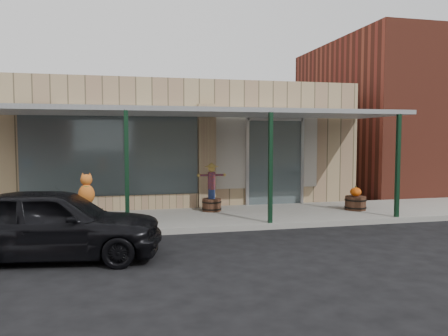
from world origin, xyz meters
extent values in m
plane|color=black|center=(0.00, 0.00, 0.00)|extent=(120.00, 120.00, 0.00)
cube|color=gray|center=(0.00, 3.60, 0.07)|extent=(40.00, 3.20, 0.15)
cube|color=tan|center=(0.00, 8.20, 2.10)|extent=(12.00, 6.00, 4.20)
cube|color=#4A575A|center=(-2.20, 5.05, 1.90)|extent=(5.20, 0.06, 2.80)
cube|color=#4A575A|center=(3.00, 5.18, 1.50)|extent=(1.80, 0.06, 2.80)
cube|color=tan|center=(0.70, 5.10, 1.70)|extent=(0.55, 0.30, 3.40)
cube|color=tan|center=(-2.20, 5.10, 0.35)|extent=(5.20, 0.30, 0.50)
cube|color=#A8A195|center=(0.00, 5.17, 2.00)|extent=(9.00, 0.02, 2.60)
cube|color=white|center=(0.00, 5.14, 3.20)|extent=(7.50, 0.03, 0.10)
cube|color=slate|center=(0.00, 3.60, 3.05)|extent=(12.00, 3.00, 0.12)
cube|color=black|center=(-1.80, 2.15, 1.55)|extent=(0.10, 0.10, 2.95)
cube|color=black|center=(1.80, 2.15, 1.55)|extent=(0.10, 0.10, 2.95)
cube|color=black|center=(5.50, 2.15, 1.55)|extent=(0.10, 0.10, 2.95)
cube|color=brown|center=(13.00, 9.20, 3.25)|extent=(12.00, 8.00, 6.50)
cylinder|color=#48291C|center=(0.69, 4.26, 0.34)|extent=(0.72, 0.72, 0.37)
cylinder|color=navy|center=(0.69, 4.26, 0.67)|extent=(0.27, 0.27, 0.28)
cylinder|color=#9C2E16|center=(0.69, 4.26, 1.06)|extent=(0.29, 0.29, 0.52)
sphere|color=#D5AA52|center=(0.69, 4.26, 1.42)|extent=(0.21, 0.21, 0.21)
cone|color=#D5AA52|center=(0.69, 4.26, 1.54)|extent=(0.34, 0.34, 0.13)
cylinder|color=#48291C|center=(5.00, 3.48, 0.36)|extent=(0.80, 0.80, 0.42)
ellipsoid|color=#FF6410|center=(5.00, 3.48, 0.70)|extent=(0.33, 0.33, 0.27)
cylinder|color=#4C471E|center=(5.00, 3.48, 0.86)|extent=(0.04, 0.04, 0.06)
imported|color=black|center=(-3.21, 0.38, 0.70)|extent=(4.33, 2.23, 1.41)
ellipsoid|color=#D25C25|center=(-2.65, 1.19, 1.14)|extent=(0.34, 0.28, 0.43)
sphere|color=#D25C25|center=(-2.65, 1.23, 1.45)|extent=(0.25, 0.25, 0.25)
cylinder|color=#186E19|center=(-2.65, 1.19, 1.32)|extent=(0.17, 0.17, 0.02)
camera|label=1|loc=(-1.89, -8.44, 2.35)|focal=35.00mm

